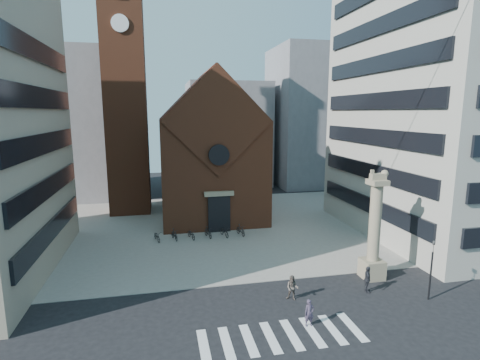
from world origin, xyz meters
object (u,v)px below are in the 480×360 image
traffic_light (431,269)px  lion_column (374,236)px  pedestrian_1 (292,288)px  scooter_0 (157,236)px  pedestrian_0 (309,313)px  pedestrian_2 (367,279)px

traffic_light → lion_column: bearing=116.5°
pedestrian_1 → scooter_0: pedestrian_1 is taller
pedestrian_0 → pedestrian_1: pedestrian_1 is taller
lion_column → traffic_light: (1.99, -4.00, -1.17)m
lion_column → pedestrian_1: (-7.36, -2.04, -2.57)m
traffic_light → pedestrian_2: size_ratio=2.19×
lion_column → pedestrian_1: size_ratio=4.90×
pedestrian_1 → traffic_light: bearing=19.8°
pedestrian_2 → scooter_0: size_ratio=1.01×
pedestrian_0 → scooter_0: bearing=115.6°
traffic_light → pedestrian_1: bearing=168.2°
pedestrian_0 → scooter_0: 19.78m
lion_column → scooter_0: (-16.65, 12.18, -2.90)m
lion_column → scooter_0: bearing=143.8°
pedestrian_0 → pedestrian_1: (0.10, 3.29, 0.04)m
traffic_light → pedestrian_1: traffic_light is taller
pedestrian_1 → pedestrian_2: 5.71m
pedestrian_2 → scooter_0: 20.71m
traffic_light → scooter_0: 24.74m
pedestrian_2 → pedestrian_0: bearing=141.0°
pedestrian_1 → pedestrian_2: bearing=31.1°
lion_column → pedestrian_1: 8.06m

